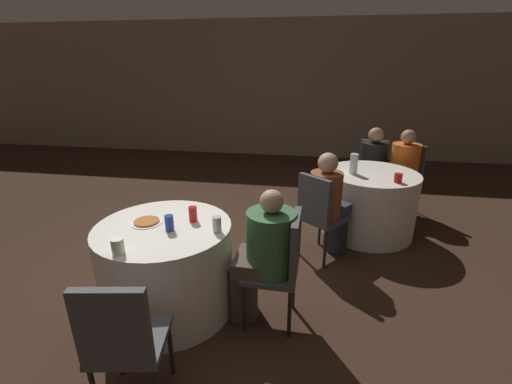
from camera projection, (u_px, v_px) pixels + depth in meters
ground_plane at (179, 295)px, 3.06m from camera, size 16.00×16.00×0.00m
wall_back at (263, 90)px, 7.31m from camera, size 16.00×0.06×2.80m
table_near at (167, 267)px, 2.79m from camera, size 1.07×1.07×0.75m
table_far at (369, 203)px, 4.09m from camera, size 1.08×1.08×0.75m
chair_near_south at (122, 338)px, 1.84m from camera, size 0.46×0.46×0.93m
chair_near_east at (283, 261)px, 2.56m from camera, size 0.42×0.41×0.93m
chair_far_northeast at (406, 172)px, 4.64m from camera, size 0.56×0.56×0.93m
chair_far_north at (372, 167)px, 4.87m from camera, size 0.46×0.46×0.93m
chair_far_southwest at (319, 210)px, 3.44m from camera, size 0.56×0.56×0.93m
person_floral_shirt at (329, 204)px, 3.54m from camera, size 0.45×0.47×1.13m
person_orange_shirt at (401, 172)px, 4.53m from camera, size 0.48×0.50×1.14m
person_black_shirt at (372, 168)px, 4.72m from camera, size 0.39×0.52×1.13m
person_green_jacket at (262, 256)px, 2.58m from camera, size 0.52×0.37×1.11m
pizza_plate_near at (147, 222)px, 2.71m from camera, size 0.25×0.25×0.02m
soda_can_silver at (217, 224)px, 2.55m from camera, size 0.07×0.07×0.12m
soda_can_blue at (169, 223)px, 2.57m from camera, size 0.07×0.07×0.12m
soda_can_red at (193, 214)px, 2.72m from camera, size 0.07×0.07×0.12m
cup_near at (118, 246)px, 2.26m from camera, size 0.08×0.08×0.11m
bottle_far at (354, 164)px, 3.88m from camera, size 0.09×0.09×0.23m
cup_far at (398, 178)px, 3.62m from camera, size 0.08×0.08×0.10m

